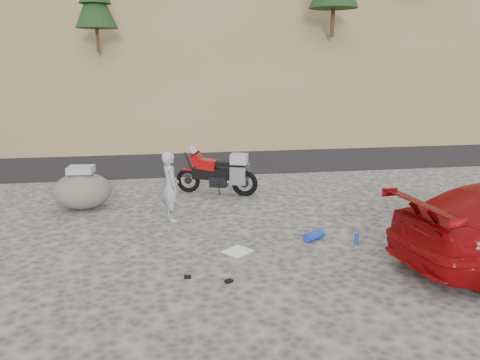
# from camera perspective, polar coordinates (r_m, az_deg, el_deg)

# --- Properties ---
(ground) EXTENTS (140.00, 140.00, 0.00)m
(ground) POSITION_cam_1_polar(r_m,az_deg,el_deg) (10.77, -3.78, -6.65)
(ground) COLOR #3D3B39
(ground) RESTS_ON ground
(road) EXTENTS (120.00, 7.00, 0.05)m
(road) POSITION_cam_1_polar(r_m,az_deg,el_deg) (19.42, -6.16, 2.88)
(road) COLOR black
(road) RESTS_ON ground
(motorcycle) EXTENTS (2.38, 1.22, 1.48)m
(motorcycle) POSITION_cam_1_polar(r_m,az_deg,el_deg) (13.74, -2.45, 0.81)
(motorcycle) COLOR black
(motorcycle) RESTS_ON ground
(man) EXTENTS (0.55, 0.71, 1.73)m
(man) POSITION_cam_1_polar(r_m,az_deg,el_deg) (11.82, -8.32, -4.82)
(man) COLOR #999A9F
(man) RESTS_ON ground
(boulder) EXTENTS (1.81, 1.67, 1.15)m
(boulder) POSITION_cam_1_polar(r_m,az_deg,el_deg) (13.14, -18.63, -1.17)
(boulder) COLOR #56504A
(boulder) RESTS_ON ground
(gear_white_cloth) EXTENTS (0.69, 0.68, 0.02)m
(gear_white_cloth) POSITION_cam_1_polar(r_m,az_deg,el_deg) (9.83, -0.30, -8.69)
(gear_white_cloth) COLOR white
(gear_white_cloth) RESTS_ON ground
(gear_blue_mat) EXTENTS (0.54, 0.43, 0.20)m
(gear_blue_mat) POSITION_cam_1_polar(r_m,az_deg,el_deg) (10.54, 8.99, -6.70)
(gear_blue_mat) COLOR #1C37AA
(gear_blue_mat) RESTS_ON ground
(gear_bottle) EXTENTS (0.11, 0.11, 0.25)m
(gear_bottle) POSITION_cam_1_polar(r_m,az_deg,el_deg) (10.47, 14.00, -6.99)
(gear_bottle) COLOR #1C37AA
(gear_bottle) RESTS_ON ground
(gear_funnel) EXTENTS (0.18, 0.18, 0.19)m
(gear_funnel) POSITION_cam_1_polar(r_m,az_deg,el_deg) (10.16, 18.06, -8.13)
(gear_funnel) COLOR #B7130C
(gear_funnel) RESTS_ON ground
(gear_glove_a) EXTENTS (0.13, 0.10, 0.04)m
(gear_glove_a) POSITION_cam_1_polar(r_m,az_deg,el_deg) (8.79, -6.39, -11.65)
(gear_glove_a) COLOR black
(gear_glove_a) RESTS_ON ground
(gear_glove_b) EXTENTS (0.17, 0.15, 0.04)m
(gear_glove_b) POSITION_cam_1_polar(r_m,az_deg,el_deg) (8.58, -1.37, -12.21)
(gear_glove_b) COLOR black
(gear_glove_b) RESTS_ON ground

